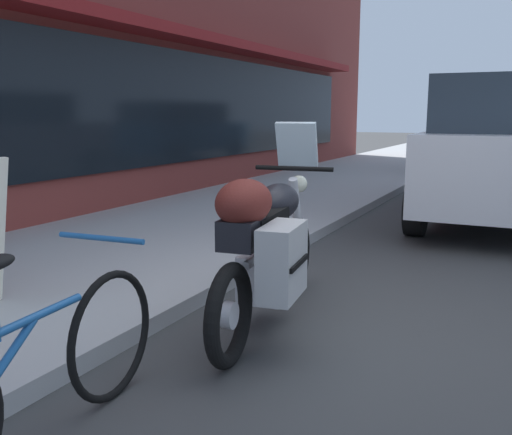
% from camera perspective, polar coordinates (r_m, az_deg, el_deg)
% --- Properties ---
extents(ground_plane, '(80.00, 80.00, 0.00)m').
position_cam_1_polar(ground_plane, '(4.09, 9.55, -10.47)').
color(ground_plane, '#3A3A3A').
extents(sidewalk_curb, '(30.00, 3.15, 0.12)m').
position_cam_1_polar(sidewalk_curb, '(13.30, 9.73, 4.29)').
color(sidewalk_curb, '#A1A1A1').
rests_on(sidewalk_curb, ground_plane).
extents(touring_motorcycle, '(2.10, 0.83, 1.39)m').
position_cam_1_polar(touring_motorcycle, '(3.77, 1.21, -2.65)').
color(touring_motorcycle, black).
rests_on(touring_motorcycle, ground_plane).
extents(parked_bicycle, '(1.72, 0.48, 0.93)m').
position_cam_1_polar(parked_bicycle, '(2.65, -21.26, -14.45)').
color(parked_bicycle, black).
rests_on(parked_bicycle, ground_plane).
extents(parked_minivan, '(4.95, 2.24, 1.88)m').
position_cam_1_polar(parked_minivan, '(8.42, 24.35, 6.37)').
color(parked_minivan, silver).
rests_on(parked_minivan, ground_plane).
extents(parked_car_down_block, '(4.84, 2.30, 1.77)m').
position_cam_1_polar(parked_car_down_block, '(14.60, 23.43, 7.59)').
color(parked_car_down_block, '#1E598C').
rests_on(parked_car_down_block, ground_plane).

